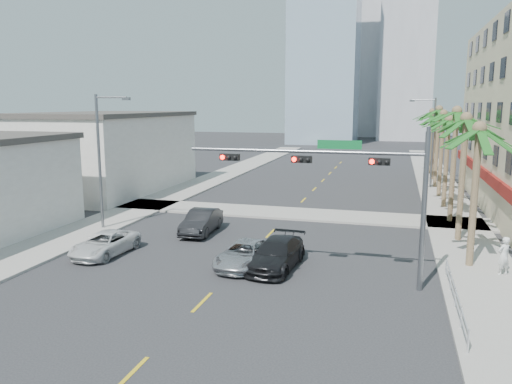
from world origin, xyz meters
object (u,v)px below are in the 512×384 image
car_lane_left (201,222)px  pedestrian (504,256)px  car_parked_far (105,244)px  car_lane_right (277,254)px  traffic_signal_mast (351,178)px  car_lane_center (245,254)px

car_lane_left → pedestrian: pedestrian is taller
car_parked_far → car_lane_right: size_ratio=0.90×
traffic_signal_mast → car_lane_left: traffic_signal_mast is taller
car_lane_left → pedestrian: bearing=-16.1°
car_lane_left → pedestrian: size_ratio=2.46×
car_lane_center → traffic_signal_mast: bearing=-8.3°
traffic_signal_mast → car_lane_right: traffic_signal_mast is taller
car_parked_far → pedestrian: (20.76, 1.96, 0.46)m
traffic_signal_mast → pedestrian: traffic_signal_mast is taller
car_lane_right → pedestrian: bearing=12.4°
traffic_signal_mast → car_lane_right: bearing=160.2°
traffic_signal_mast → car_lane_center: traffic_signal_mast is taller
car_parked_far → car_lane_center: car_lane_center is taller
car_lane_center → car_lane_left: bearing=133.6°
traffic_signal_mast → car_lane_left: size_ratio=2.37×
car_parked_far → car_lane_center: (8.12, 0.24, 0.01)m
car_parked_far → car_lane_right: 9.81m
car_parked_far → pedestrian: pedestrian is taller
traffic_signal_mast → car_lane_center: size_ratio=2.38×
car_lane_center → car_parked_far: bearing=-174.2°
car_lane_right → car_lane_left: bearing=143.2°
car_lane_left → car_lane_center: (4.71, -5.73, -0.12)m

